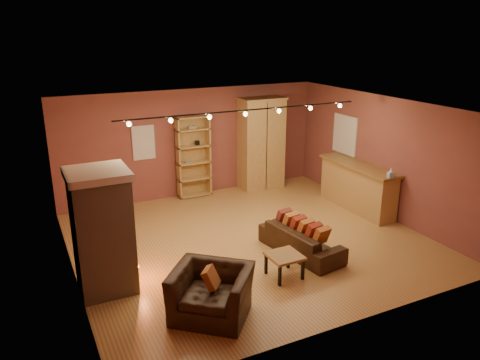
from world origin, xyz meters
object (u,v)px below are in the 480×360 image
bookcase (193,156)px  armoire (261,143)px  coffee_table (284,258)px  loveseat (301,235)px  bar_counter (357,186)px  fireplace (103,231)px  armchair (211,285)px

bookcase → armoire: 1.94m
armoire → bookcase: bearing=173.9°
armoire → coffee_table: size_ratio=4.33×
bookcase → loveseat: size_ratio=1.12×
armoire → bar_counter: (1.34, -2.47, -0.68)m
fireplace → loveseat: fireplace is taller
coffee_table → bookcase: bearing=89.2°
fireplace → coffee_table: (2.92, -1.01, -0.69)m
fireplace → coffee_table: 3.16m
loveseat → coffee_table: 1.01m
armoire → armchair: 6.25m
coffee_table → fireplace: bearing=160.9°
bookcase → loveseat: bookcase is taller
fireplace → bookcase: size_ratio=0.99×
fireplace → bookcase: bookcase is taller
fireplace → bar_counter: 6.35m
bookcase → coffee_table: (-0.07, -4.74, -0.72)m
armoire → bar_counter: size_ratio=1.06×
fireplace → coffee_table: bearing=-19.1°
bar_counter → coffee_table: size_ratio=4.10×
armchair → coffee_table: size_ratio=2.41×
loveseat → fireplace: bearing=75.7°
fireplace → armoire: (4.90, 3.53, 0.20)m
bar_counter → coffee_table: bar_counter is taller
coffee_table → loveseat: bearing=39.9°
bookcase → fireplace: bearing=-128.6°
armoire → loveseat: armoire is taller
armoire → loveseat: (-1.21, -3.89, -0.87)m
armoire → coffee_table: bearing=-113.6°
bookcase → armchair: (-1.69, -5.25, -0.57)m
armoire → bar_counter: bearing=-61.5°
armoire → bar_counter: armoire is taller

